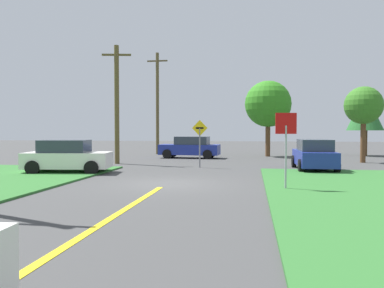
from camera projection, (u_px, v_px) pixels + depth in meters
The scene contains 12 objects.
ground_plane at pixel (166, 184), 15.52m from camera, with size 120.00×120.00×0.00m, color #414141.
lane_stripe_center at pixel (77, 239), 7.61m from camera, with size 0.20×14.00×0.01m, color yellow.
stop_sign at pixel (286, 136), 13.74m from camera, with size 0.73×0.13×2.70m.
car_on_crossroad at pixel (314, 155), 20.75m from camera, with size 1.99×4.32×1.62m.
car_approaching_junction at pixel (190, 147), 29.80m from camera, with size 4.58×2.14×1.62m.
parked_car_near_building at pixel (67, 157), 19.38m from camera, with size 4.29×2.51×1.62m.
utility_pole_mid at pixel (117, 103), 24.65m from camera, with size 1.79×0.45×7.37m.
utility_pole_far at pixel (157, 102), 34.62m from camera, with size 1.80×0.28×8.84m.
direction_sign at pixel (200, 138), 22.18m from camera, with size 0.90×0.18×2.67m.
oak_tree_left at pixel (364, 106), 25.51m from camera, with size 2.43×2.43×4.92m.
pine_tree_center at pixel (268, 104), 31.58m from camera, with size 3.69×3.69×6.05m.
oak_tree_right at pixel (365, 111), 32.36m from camera, with size 2.90×2.90×5.27m.
Camera 1 is at (3.32, -15.12, 2.10)m, focal length 37.05 mm.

